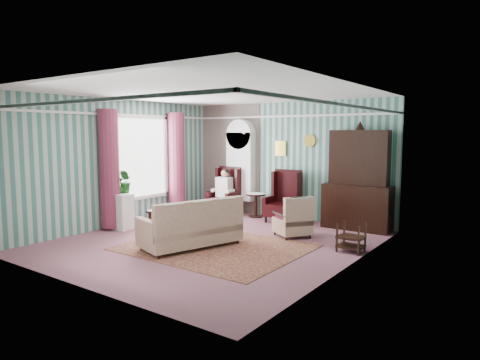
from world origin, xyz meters
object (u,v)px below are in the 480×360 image
Objects in this scene: bookcase at (240,171)px; seated_woman at (224,192)px; floral_armchair at (292,214)px; sofa at (191,218)px; dresser_hutch at (358,177)px; wingback_right at (282,196)px; round_side_table at (256,205)px; coffee_table at (170,220)px; nest_table at (351,237)px; plant_stand at (121,211)px; wingback_left at (224,191)px.

bookcase is 1.90× the size of seated_woman.
seated_woman is 1.25× the size of floral_armchair.
seated_woman is at bearing 44.25° from sofa.
dresser_hutch is 1.25× the size of sofa.
wingback_right is 2.08× the size of round_side_table.
bookcase is 2.37× the size of floral_armchair.
floral_armchair reaches higher than coffee_table.
nest_table is 5.02m from plant_stand.
bookcase is 0.70m from seated_woman.
floral_armchair reaches higher than nest_table.
bookcase is at bearing 37.90° from sofa.
floral_armchair reaches higher than round_side_table.
sofa is 1.99× the size of floral_armchair.
bookcase is at bearing 57.34° from seated_woman.
wingback_left reaches higher than nest_table.
floral_armchair is at bearing -32.79° from bookcase.
coffee_table is at bearing 147.10° from floral_armchair.
bookcase is at bearing 165.43° from wingback_right.
floral_armchair is at bearing -51.87° from wingback_right.
coffee_table is at bearing -143.16° from dresser_hutch.
round_side_table is at bearing 87.52° from floral_armchair.
seated_woman reaches higher than floral_armchair.
wingback_left is 1.00× the size of wingback_right.
nest_table is 0.57× the size of floral_armchair.
seated_woman is 4.37m from nest_table.
floral_armchair is (2.67, -1.17, -0.12)m from seated_woman.
bookcase is at bearing 71.51° from plant_stand.
sofa is (0.60, -3.14, 0.25)m from round_side_table.
seated_woman is 2.19× the size of nest_table.
dresser_hutch reaches higher than nest_table.
wingback_left is 2.25m from coffee_table.
dresser_hutch is at bearing 107.39° from nest_table.
seated_woman reaches higher than plant_stand.
dresser_hutch is at bearing 4.41° from seated_woman.
wingback_left is at bearing 159.15° from nest_table.
sofa is 2.16m from floral_armchair.
wingback_right is 3.76m from plant_stand.
wingback_right reaches higher than floral_armchair.
nest_table is at bearing 13.84° from plant_stand.
wingback_left is at bearing 0.00° from seated_woman.
wingback_left is (-0.25, -0.39, -0.50)m from bookcase.
wingback_left is 1.06× the size of seated_woman.
bookcase is 1.07m from round_side_table.
round_side_table reaches higher than coffee_table.
wingback_right is at bearing -14.57° from bookcase.
round_side_table is (0.90, 0.15, -0.33)m from wingback_left.
floral_armchair is (1.77, -1.32, 0.17)m from round_side_table.
wingback_left is at bearing 100.59° from floral_armchair.
wingback_left reaches higher than plant_stand.
seated_woman is (0.00, 0.00, -0.04)m from wingback_left.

